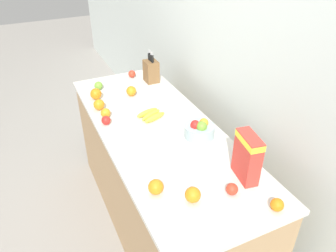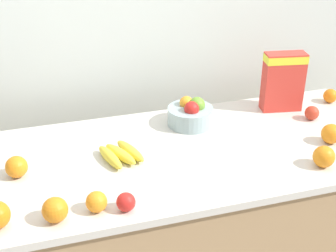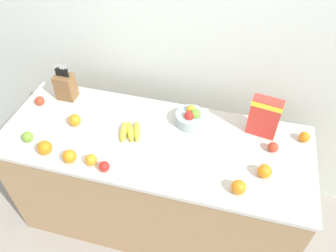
# 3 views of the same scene
# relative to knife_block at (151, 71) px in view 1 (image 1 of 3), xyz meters

# --- Properties ---
(ground_plane) EXTENTS (14.00, 14.00, 0.00)m
(ground_plane) POSITION_rel_knife_block_xyz_m (0.74, -0.25, -1.03)
(ground_plane) COLOR gray
(wall_back) EXTENTS (9.00, 0.06, 2.60)m
(wall_back) POSITION_rel_knife_block_xyz_m (0.74, 0.35, 0.27)
(wall_back) COLOR silver
(wall_back) RESTS_ON ground_plane
(counter) EXTENTS (2.03, 0.78, 0.93)m
(counter) POSITION_rel_knife_block_xyz_m (0.74, -0.25, -0.57)
(counter) COLOR tan
(counter) RESTS_ON ground_plane
(knife_block) EXTENTS (0.13, 0.11, 0.29)m
(knife_block) POSITION_rel_knife_block_xyz_m (0.00, 0.00, 0.00)
(knife_block) COLOR brown
(knife_block) RESTS_ON counter
(cereal_box) EXTENTS (0.20, 0.11, 0.28)m
(cereal_box) POSITION_rel_knife_block_xyz_m (1.40, -0.01, 0.05)
(cereal_box) COLOR red
(cereal_box) RESTS_ON counter
(fruit_bowl) EXTENTS (0.20, 0.20, 0.13)m
(fruit_bowl) POSITION_rel_knife_block_xyz_m (0.93, -0.04, -0.05)
(fruit_bowl) COLOR #99B2B7
(fruit_bowl) RESTS_ON counter
(banana_bunch) EXTENTS (0.18, 0.22, 0.04)m
(banana_bunch) POSITION_rel_knife_block_xyz_m (0.57, -0.24, -0.08)
(banana_bunch) COLOR yellow
(banana_bunch) RESTS_ON counter
(apple_by_knife_block) EXTENTS (0.07, 0.07, 0.07)m
(apple_by_knife_block) POSITION_rel_knife_block_xyz_m (-0.15, -0.13, -0.07)
(apple_by_knife_block) COLOR red
(apple_by_knife_block) RESTS_ON counter
(apple_rear) EXTENTS (0.07, 0.07, 0.07)m
(apple_rear) POSITION_rel_knife_block_xyz_m (-0.04, -0.47, -0.06)
(apple_rear) COLOR #6B9E33
(apple_rear) RESTS_ON counter
(apple_front) EXTENTS (0.06, 0.06, 0.06)m
(apple_front) POSITION_rel_knife_block_xyz_m (0.53, -0.57, -0.07)
(apple_front) COLOR red
(apple_front) RESTS_ON counter
(apple_rightmost) EXTENTS (0.06, 0.06, 0.06)m
(apple_rightmost) POSITION_rel_knife_block_xyz_m (1.48, -0.16, -0.07)
(apple_rightmost) COLOR red
(apple_rightmost) RESTS_ON counter
(orange_front_right) EXTENTS (0.08, 0.08, 0.08)m
(orange_front_right) POSITION_rel_knife_block_xyz_m (0.30, -0.55, -0.06)
(orange_front_right) COLOR orange
(orange_front_right) RESTS_ON counter
(orange_front_left) EXTENTS (0.08, 0.08, 0.08)m
(orange_front_left) POSITION_rel_knife_block_xyz_m (1.30, -0.52, -0.06)
(orange_front_left) COLOR orange
(orange_front_left) RESTS_ON counter
(orange_by_cereal) EXTENTS (0.09, 0.09, 0.09)m
(orange_by_cereal) POSITION_rel_knife_block_xyz_m (0.12, -0.53, -0.05)
(orange_by_cereal) COLOR orange
(orange_by_cereal) RESTS_ON counter
(orange_back_center) EXTENTS (0.08, 0.08, 0.08)m
(orange_back_center) POSITION_rel_knife_block_xyz_m (1.44, -0.37, -0.06)
(orange_back_center) COLOR orange
(orange_back_center) RESTS_ON counter
(orange_mid_right) EXTENTS (0.07, 0.07, 0.07)m
(orange_mid_right) POSITION_rel_knife_block_xyz_m (1.67, -0.02, -0.07)
(orange_mid_right) COLOR orange
(orange_mid_right) RESTS_ON counter
(orange_near_bowl) EXTENTS (0.07, 0.07, 0.07)m
(orange_near_bowl) POSITION_rel_knife_block_xyz_m (0.43, -0.54, -0.06)
(orange_near_bowl) COLOR orange
(orange_near_bowl) RESTS_ON counter
(orange_front_center) EXTENTS (0.08, 0.08, 0.08)m
(orange_front_center) POSITION_rel_knife_block_xyz_m (0.19, -0.26, -0.06)
(orange_front_center) COLOR orange
(orange_front_center) RESTS_ON counter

